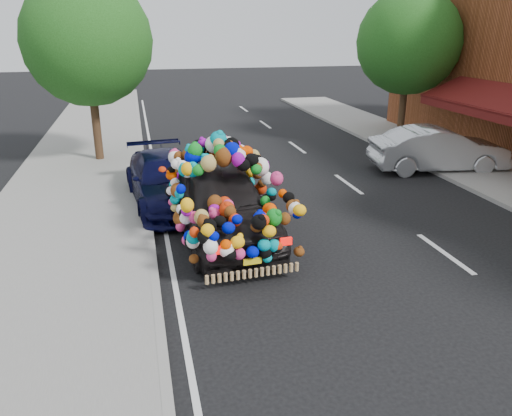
{
  "coord_description": "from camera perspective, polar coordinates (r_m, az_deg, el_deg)",
  "views": [
    {
      "loc": [
        -2.44,
        -8.29,
        4.46
      ],
      "look_at": [
        -0.32,
        0.58,
        1.14
      ],
      "focal_mm": 35.0,
      "sensor_mm": 36.0,
      "label": 1
    }
  ],
  "objects": [
    {
      "name": "kerb",
      "position": [
        9.38,
        -11.43,
        -8.34
      ],
      "size": [
        0.15,
        60.0,
        0.13
      ],
      "primitive_type": "cube",
      "color": "gray",
      "rests_on": "ground"
    },
    {
      "name": "ground",
      "position": [
        9.72,
        2.65,
        -7.29
      ],
      "size": [
        100.0,
        100.0,
        0.0
      ],
      "primitive_type": "plane",
      "color": "black",
      "rests_on": "ground"
    },
    {
      "name": "lane_markings",
      "position": [
        11.18,
        20.74,
        -4.83
      ],
      "size": [
        6.0,
        50.0,
        0.01
      ],
      "primitive_type": null,
      "color": "silver",
      "rests_on": "ground"
    },
    {
      "name": "plush_art_car",
      "position": [
        10.93,
        -4.12,
        2.41
      ],
      "size": [
        2.6,
        5.06,
        2.26
      ],
      "rotation": [
        0.0,
        0.0,
        0.07
      ],
      "color": "black",
      "rests_on": "ground"
    },
    {
      "name": "navy_sedan",
      "position": [
        13.36,
        -10.17,
        3.16
      ],
      "size": [
        2.29,
        4.69,
        1.31
      ],
      "primitive_type": "imported",
      "rotation": [
        0.0,
        0.0,
        0.1
      ],
      "color": "black",
      "rests_on": "ground"
    },
    {
      "name": "tree_far_b",
      "position": [
        21.07,
        17.07,
        17.66
      ],
      "size": [
        4.0,
        4.0,
        5.9
      ],
      "color": "#332114",
      "rests_on": "ground"
    },
    {
      "name": "sidewalk",
      "position": [
        9.56,
        -23.31,
        -9.15
      ],
      "size": [
        4.0,
        60.0,
        0.12
      ],
      "primitive_type": "cube",
      "color": "gray",
      "rests_on": "ground"
    },
    {
      "name": "silver_hatchback",
      "position": [
        17.31,
        20.12,
        6.3
      ],
      "size": [
        4.51,
        2.15,
        1.43
      ],
      "primitive_type": "imported",
      "rotation": [
        0.0,
        0.0,
        1.42
      ],
      "color": "#B4B7BC",
      "rests_on": "ground"
    },
    {
      "name": "tree_near_sidewalk",
      "position": [
        17.84,
        -18.74,
        17.63
      ],
      "size": [
        4.2,
        4.2,
        6.13
      ],
      "color": "#332114",
      "rests_on": "ground"
    }
  ]
}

